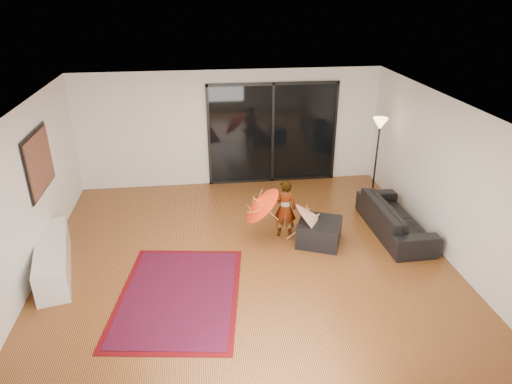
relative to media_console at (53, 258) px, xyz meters
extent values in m
plane|color=#9C5D2A|center=(3.25, -0.10, -0.27)|extent=(7.00, 7.00, 0.00)
plane|color=white|center=(3.25, -0.10, 2.43)|extent=(7.00, 7.00, 0.00)
plane|color=silver|center=(3.25, 3.40, 1.08)|extent=(7.00, 0.00, 7.00)
plane|color=silver|center=(3.25, -3.60, 1.08)|extent=(7.00, 0.00, 7.00)
plane|color=silver|center=(-0.25, -0.10, 1.08)|extent=(0.00, 7.00, 7.00)
plane|color=silver|center=(6.75, -0.10, 1.08)|extent=(0.00, 7.00, 7.00)
cube|color=black|center=(4.25, 3.37, 0.93)|extent=(3.00, 0.04, 2.40)
cube|color=black|center=(4.25, 3.35, 2.10)|extent=(3.06, 0.06, 0.06)
cube|color=black|center=(4.25, 3.35, -0.24)|extent=(3.06, 0.06, 0.06)
cube|color=black|center=(4.25, 3.35, 0.93)|extent=(0.06, 0.06, 2.40)
cube|color=black|center=(-0.23, 0.90, 1.38)|extent=(0.02, 1.28, 1.08)
cube|color=#1E4C36|center=(-0.21, 0.90, 1.38)|extent=(0.03, 1.18, 0.98)
cube|color=white|center=(0.00, 0.00, 0.00)|extent=(0.90, 1.99, 0.54)
cube|color=#424244|center=(0.00, -0.01, -0.09)|extent=(0.36, 0.36, 0.36)
cube|color=#59070C|center=(2.08, -0.93, -0.26)|extent=(2.20, 2.81, 0.01)
cube|color=maroon|center=(2.08, -0.93, -0.26)|extent=(2.02, 2.63, 0.02)
imported|color=black|center=(6.20, 0.55, 0.04)|extent=(0.85, 2.13, 0.62)
cube|color=black|center=(4.65, 0.36, -0.05)|extent=(1.00, 1.00, 0.43)
cylinder|color=black|center=(6.35, 2.13, -0.25)|extent=(0.32, 0.32, 0.03)
cylinder|color=black|center=(6.35, 2.13, 0.58)|extent=(0.04, 0.04, 1.69)
cone|color=#FFD899|center=(6.35, 2.13, 1.45)|extent=(0.32, 0.32, 0.25)
imported|color=#999999|center=(4.05, 0.68, 0.32)|extent=(0.47, 0.36, 1.17)
cone|color=#FF320D|center=(3.50, 0.63, 0.47)|extent=(0.70, 0.81, 0.68)
cylinder|color=#B1854B|center=(3.50, 0.63, 0.13)|extent=(0.36, 0.02, 0.38)
cylinder|color=#B1854B|center=(3.50, 0.63, 0.57)|extent=(0.05, 0.02, 0.05)
cone|color=silver|center=(4.65, 0.53, 0.24)|extent=(0.67, 0.83, 0.77)
cylinder|color=#B1854B|center=(4.65, 0.53, -0.13)|extent=(0.44, 0.02, 0.37)
cylinder|color=#B1854B|center=(4.65, 0.53, 0.35)|extent=(0.05, 0.02, 0.05)
camera|label=1|loc=(2.52, -6.82, 4.19)|focal=32.00mm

